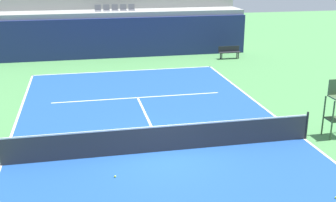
% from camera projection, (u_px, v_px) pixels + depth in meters
% --- Properties ---
extents(ground_plane, '(80.00, 80.00, 0.00)m').
position_uv_depth(ground_plane, '(163.00, 151.00, 15.18)').
color(ground_plane, '#4C8C4C').
extents(court_surface, '(11.00, 24.00, 0.01)m').
position_uv_depth(court_surface, '(163.00, 151.00, 15.17)').
color(court_surface, '#1E4C99').
rests_on(court_surface, ground_plane).
extents(baseline_far, '(11.00, 0.10, 0.00)m').
position_uv_depth(baseline_far, '(125.00, 71.00, 26.29)').
color(baseline_far, white).
rests_on(baseline_far, court_surface).
extents(sideline_left, '(0.10, 24.00, 0.00)m').
position_uv_depth(sideline_left, '(1.00, 166.00, 14.10)').
color(sideline_left, white).
rests_on(sideline_left, court_surface).
extents(sideline_right, '(0.10, 24.00, 0.00)m').
position_uv_depth(sideline_right, '(304.00, 139.00, 16.24)').
color(sideline_right, white).
rests_on(sideline_right, court_surface).
extents(service_line_far, '(8.26, 0.10, 0.00)m').
position_uv_depth(service_line_far, '(138.00, 98.00, 21.13)').
color(service_line_far, white).
rests_on(service_line_far, court_surface).
extents(centre_service_line, '(0.10, 6.40, 0.00)m').
position_uv_depth(centre_service_line, '(148.00, 120.00, 18.15)').
color(centre_service_line, white).
rests_on(centre_service_line, court_surface).
extents(back_wall, '(18.36, 0.30, 2.74)m').
position_uv_depth(back_wall, '(118.00, 38.00, 29.53)').
color(back_wall, navy).
rests_on(back_wall, ground_plane).
extents(stands_tier_lower, '(18.36, 2.40, 3.08)m').
position_uv_depth(stands_tier_lower, '(116.00, 33.00, 30.73)').
color(stands_tier_lower, '#9E9E99').
rests_on(stands_tier_lower, ground_plane).
extents(stands_tier_upper, '(18.36, 2.40, 4.17)m').
position_uv_depth(stands_tier_upper, '(113.00, 21.00, 32.79)').
color(stands_tier_upper, '#9E9E99').
rests_on(stands_tier_upper, ground_plane).
extents(seating_row_lower, '(2.82, 0.44, 0.44)m').
position_uv_depth(seating_row_lower, '(115.00, 9.00, 30.30)').
color(seating_row_lower, slate).
rests_on(seating_row_lower, stands_tier_lower).
extents(tennis_net, '(11.08, 0.08, 1.07)m').
position_uv_depth(tennis_net, '(163.00, 138.00, 15.02)').
color(tennis_net, black).
rests_on(tennis_net, court_surface).
extents(player_bench, '(1.50, 0.40, 0.85)m').
position_uv_depth(player_bench, '(229.00, 51.00, 29.54)').
color(player_bench, '#232328').
rests_on(player_bench, ground_plane).
extents(tennis_ball_1, '(0.07, 0.07, 0.07)m').
position_uv_depth(tennis_ball_1, '(336.00, 198.00, 12.13)').
color(tennis_ball_1, '#CCE033').
rests_on(tennis_ball_1, court_surface).
extents(tennis_ball_2, '(0.07, 0.07, 0.07)m').
position_uv_depth(tennis_ball_2, '(115.00, 176.00, 13.32)').
color(tennis_ball_2, '#CCE033').
rests_on(tennis_ball_2, court_surface).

